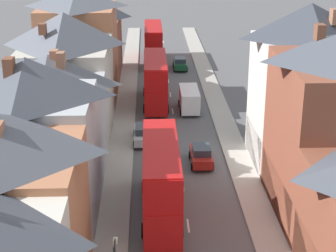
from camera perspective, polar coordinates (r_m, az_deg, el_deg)
The scene contains 11 objects.
pavement_left at distance 56.83m, azimuth -4.50°, elevation 0.21°, with size 2.20×104.00×0.14m, color #A8A399.
pavement_right at distance 57.30m, azimuth 5.75°, elevation 0.34°, with size 2.20×104.00×0.14m, color #A8A399.
centre_line_dashes at distance 54.99m, azimuth 0.75°, elevation -0.51°, with size 0.14×97.80×0.01m.
terrace_row_left at distance 43.59m, azimuth -12.01°, elevation 1.09°, with size 8.00×75.55×12.69m.
double_decker_bus_lead at distance 62.07m, azimuth -1.30°, elevation 4.69°, with size 2.74×10.80×5.30m.
double_decker_bus_mid_street at distance 81.01m, azimuth -1.51°, elevation 8.44°, with size 2.74×10.80×5.30m.
double_decker_bus_far_approaching at distance 38.79m, azimuth -0.73°, elevation -5.32°, with size 2.74×10.80×5.30m.
car_parked_left_a at distance 52.10m, azimuth -2.51°, elevation -0.77°, with size 1.90×4.53×1.65m.
car_parked_right_a at distance 77.47m, azimuth 1.23°, elevation 6.39°, with size 1.90×4.41×1.68m.
car_parked_left_b at distance 47.46m, azimuth 3.39°, elevation -2.96°, with size 1.90×4.00×1.69m.
delivery_van at distance 60.43m, azimuth 2.17°, elevation 2.78°, with size 2.20×5.20×2.41m.
Camera 1 is at (-2.59, -15.28, 19.69)m, focal length 60.00 mm.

